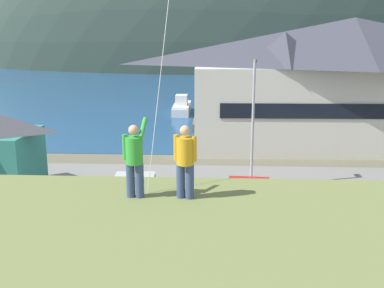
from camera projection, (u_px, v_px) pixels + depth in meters
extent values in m
plane|color=#66604C|center=(188.00, 274.00, 18.94)|extent=(600.00, 600.00, 0.00)
cube|color=gray|center=(194.00, 223.00, 23.77)|extent=(40.00, 20.00, 0.10)
cube|color=navy|center=(209.00, 87.00, 77.09)|extent=(360.00, 84.00, 0.03)
ellipsoid|color=#2D3D33|center=(243.00, 63.00, 126.60)|extent=(139.03, 65.71, 93.21)
ellipsoid|color=#334733|center=(270.00, 62.00, 130.67)|extent=(109.21, 58.42, 55.44)
cube|color=beige|center=(349.00, 107.00, 38.21)|extent=(24.80, 8.55, 6.64)
cube|color=black|center=(365.00, 111.00, 34.18)|extent=(20.95, 0.49, 1.10)
pyramid|color=#3D3D47|center=(354.00, 41.00, 36.97)|extent=(26.29, 9.38, 3.63)
pyramid|color=#3D3D47|center=(285.00, 49.00, 35.88)|extent=(4.52, 4.52, 2.54)
cube|color=#70604C|center=(210.00, 116.00, 50.42)|extent=(3.20, 12.57, 0.70)
cube|color=silver|center=(182.00, 109.00, 53.84)|extent=(1.88, 5.78, 0.90)
cube|color=white|center=(182.00, 105.00, 53.71)|extent=(1.83, 5.60, 0.16)
cube|color=silver|center=(182.00, 100.00, 53.14)|extent=(1.30, 1.74, 1.10)
cube|color=silver|center=(138.00, 195.00, 25.43)|extent=(4.29, 2.02, 0.80)
cube|color=beige|center=(135.00, 182.00, 25.25)|extent=(2.18, 1.71, 0.70)
cube|color=black|center=(135.00, 183.00, 25.26)|extent=(2.22, 1.74, 0.32)
cylinder|color=black|center=(162.00, 209.00, 24.64)|extent=(0.65, 0.25, 0.64)
cylinder|color=black|center=(164.00, 196.00, 26.43)|extent=(0.65, 0.25, 0.64)
cylinder|color=black|center=(110.00, 209.00, 24.63)|extent=(0.65, 0.25, 0.64)
cylinder|color=black|center=(115.00, 196.00, 26.42)|extent=(0.65, 0.25, 0.64)
cube|color=red|center=(252.00, 201.00, 24.54)|extent=(4.29, 2.02, 0.80)
cube|color=#B11A15|center=(249.00, 188.00, 24.38)|extent=(2.18, 1.71, 0.70)
cube|color=black|center=(249.00, 188.00, 24.38)|extent=(2.22, 1.74, 0.32)
cylinder|color=black|center=(279.00, 217.00, 23.62)|extent=(0.65, 0.25, 0.64)
cylinder|color=black|center=(277.00, 203.00, 25.39)|extent=(0.65, 0.25, 0.64)
cylinder|color=black|center=(224.00, 214.00, 23.88)|extent=(0.65, 0.25, 0.64)
cylinder|color=black|center=(226.00, 201.00, 25.66)|extent=(0.65, 0.25, 0.64)
cube|color=navy|center=(74.00, 256.00, 18.70)|extent=(4.34, 2.17, 0.80)
cube|color=navy|center=(76.00, 239.00, 18.50)|extent=(2.23, 1.78, 0.70)
cube|color=black|center=(76.00, 240.00, 18.51)|extent=(2.28, 1.82, 0.32)
cylinder|color=black|center=(51.00, 253.00, 19.86)|extent=(0.66, 0.28, 0.64)
cylinder|color=black|center=(31.00, 275.00, 18.10)|extent=(0.66, 0.28, 0.64)
cylinder|color=black|center=(115.00, 257.00, 19.50)|extent=(0.66, 0.28, 0.64)
cylinder|color=black|center=(100.00, 280.00, 17.73)|extent=(0.66, 0.28, 0.64)
cube|color=#236633|center=(293.00, 245.00, 19.62)|extent=(4.24, 1.90, 0.80)
cube|color=#1E562B|center=(290.00, 229.00, 19.44)|extent=(2.14, 1.65, 0.70)
cube|color=black|center=(290.00, 229.00, 19.45)|extent=(2.18, 1.68, 0.32)
cylinder|color=black|center=(331.00, 265.00, 18.80)|extent=(0.65, 0.24, 0.64)
cylinder|color=black|center=(320.00, 245.00, 20.58)|extent=(0.65, 0.24, 0.64)
cylinder|color=black|center=(262.00, 265.00, 18.86)|extent=(0.65, 0.24, 0.64)
cylinder|color=black|center=(257.00, 244.00, 20.64)|extent=(0.65, 0.24, 0.64)
cylinder|color=#ADADB2|center=(253.00, 125.00, 28.01)|extent=(0.16, 0.16, 7.68)
cube|color=#4C4C51|center=(254.00, 61.00, 27.45)|extent=(0.24, 0.70, 0.20)
cylinder|color=#384770|center=(131.00, 180.00, 11.17)|extent=(0.20, 0.20, 0.82)
cylinder|color=#384770|center=(140.00, 181.00, 11.14)|extent=(0.20, 0.20, 0.82)
cylinder|color=green|center=(134.00, 150.00, 10.98)|extent=(0.40, 0.40, 0.64)
sphere|color=tan|center=(134.00, 130.00, 10.86)|extent=(0.24, 0.24, 0.24)
cylinder|color=green|center=(143.00, 128.00, 11.01)|extent=(0.16, 0.56, 0.43)
cylinder|color=green|center=(125.00, 147.00, 10.99)|extent=(0.11, 0.11, 0.60)
cylinder|color=#384770|center=(181.00, 181.00, 11.13)|extent=(0.20, 0.20, 0.82)
cylinder|color=#384770|center=(190.00, 182.00, 11.07)|extent=(0.20, 0.20, 0.82)
cylinder|color=gold|center=(185.00, 151.00, 10.92)|extent=(0.40, 0.40, 0.64)
sphere|color=tan|center=(185.00, 131.00, 10.81)|extent=(0.24, 0.24, 0.24)
cylinder|color=gold|center=(176.00, 147.00, 10.96)|extent=(0.11, 0.11, 0.60)
cylinder|color=gold|center=(194.00, 149.00, 10.85)|extent=(0.11, 0.11, 0.60)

